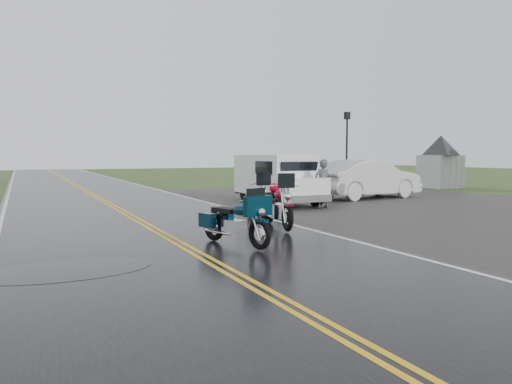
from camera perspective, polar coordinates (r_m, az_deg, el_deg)
ground at (r=11.39m, az=-8.51°, el=-6.19°), size 120.00×120.00×0.00m
road at (r=21.07m, az=-16.42°, el=-1.40°), size 8.00×100.00×0.04m
parking_pad at (r=21.30m, az=16.72°, el=-1.36°), size 14.00×24.00×0.03m
visitor_center at (r=32.49m, az=20.36°, el=4.68°), size 16.00×10.00×4.80m
motorcycle_red at (r=12.92m, az=3.62°, el=-1.54°), size 1.42×2.66×1.49m
motorcycle_teal at (r=10.47m, az=0.41°, el=-3.44°), size 1.39×2.35×1.31m
motorcycle_silver at (r=14.56m, az=0.98°, el=-0.96°), size 1.40×2.59×1.45m
van_white at (r=18.77m, az=2.79°, el=1.20°), size 1.98×5.27×2.07m
person_at_van at (r=19.06m, az=7.59°, el=0.87°), size 0.70×0.48×1.85m
sedan_white at (r=23.65m, az=12.61°, el=1.40°), size 5.61×2.56×1.78m
lamp_post_far_right at (r=30.94m, az=10.33°, el=4.79°), size 0.40×0.40×4.66m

